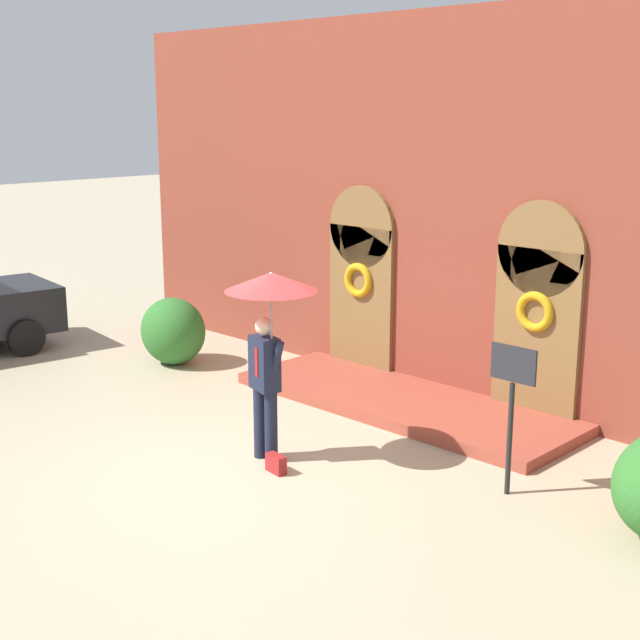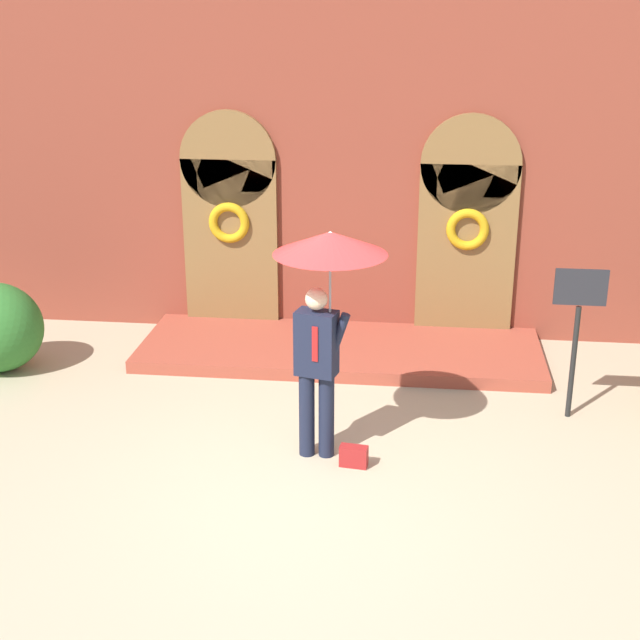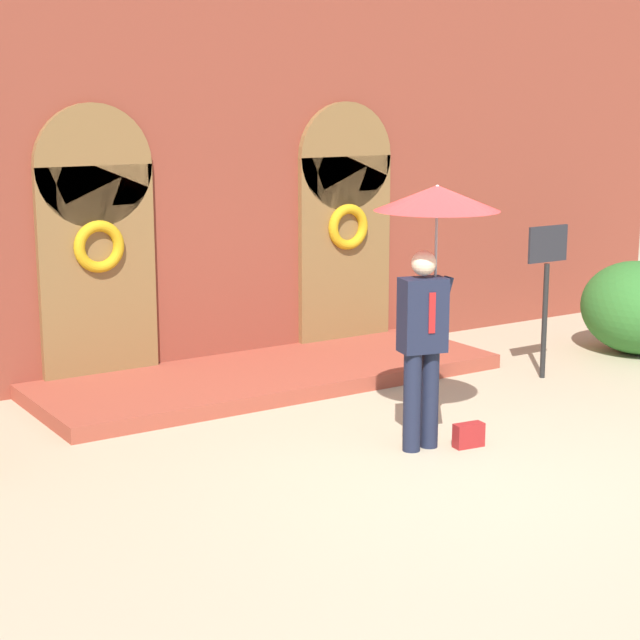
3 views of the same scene
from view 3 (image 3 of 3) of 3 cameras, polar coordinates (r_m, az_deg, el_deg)
ground_plane at (r=9.47m, az=6.65°, el=-7.42°), size 80.00×80.00×0.00m
building_facade at (r=12.42m, az=-5.48°, el=9.80°), size 14.00×2.30×5.60m
person_with_umbrella at (r=9.37m, az=6.06°, el=4.43°), size 1.10×1.10×2.36m
handbag at (r=9.80m, az=7.93°, el=-6.10°), size 0.29×0.15×0.22m
sign_post at (r=12.09m, az=11.99°, el=2.32°), size 0.56×0.06×1.72m
shrub_right at (r=13.66m, az=16.58°, el=0.64°), size 1.25×1.48×1.14m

